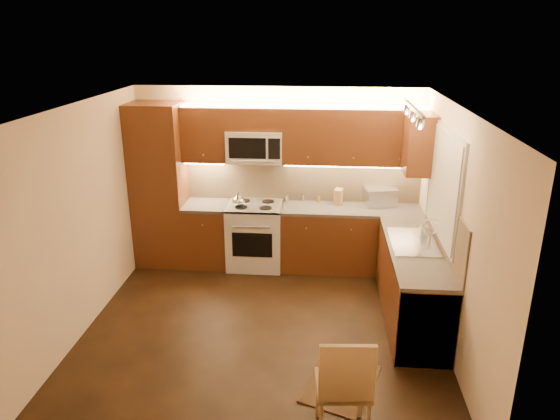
# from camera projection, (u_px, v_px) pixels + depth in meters

# --- Properties ---
(floor) EXTENTS (4.00, 4.00, 0.01)m
(floor) POSITION_uv_depth(u_px,v_px,m) (263.00, 329.00, 5.90)
(floor) COLOR black
(floor) RESTS_ON ground
(ceiling) EXTENTS (4.00, 4.00, 0.01)m
(ceiling) POSITION_uv_depth(u_px,v_px,m) (260.00, 108.00, 5.07)
(ceiling) COLOR beige
(ceiling) RESTS_ON ground
(wall_back) EXTENTS (4.00, 0.01, 2.50)m
(wall_back) POSITION_uv_depth(u_px,v_px,m) (278.00, 176.00, 7.37)
(wall_back) COLOR beige
(wall_back) RESTS_ON ground
(wall_front) EXTENTS (4.00, 0.01, 2.50)m
(wall_front) POSITION_uv_depth(u_px,v_px,m) (227.00, 331.00, 3.61)
(wall_front) COLOR beige
(wall_front) RESTS_ON ground
(wall_left) EXTENTS (0.01, 4.00, 2.50)m
(wall_left) POSITION_uv_depth(u_px,v_px,m) (80.00, 221.00, 5.65)
(wall_left) COLOR beige
(wall_left) RESTS_ON ground
(wall_right) EXTENTS (0.01, 4.00, 2.50)m
(wall_right) POSITION_uv_depth(u_px,v_px,m) (454.00, 233.00, 5.32)
(wall_right) COLOR beige
(wall_right) RESTS_ON ground
(pantry) EXTENTS (0.70, 0.60, 2.30)m
(pantry) POSITION_uv_depth(u_px,v_px,m) (159.00, 186.00, 7.25)
(pantry) COLOR #4E2810
(pantry) RESTS_ON floor
(base_cab_back_left) EXTENTS (0.62, 0.60, 0.86)m
(base_cab_back_left) POSITION_uv_depth(u_px,v_px,m) (208.00, 235.00, 7.44)
(base_cab_back_left) COLOR #4E2810
(base_cab_back_left) RESTS_ON floor
(counter_back_left) EXTENTS (0.62, 0.60, 0.04)m
(counter_back_left) POSITION_uv_depth(u_px,v_px,m) (207.00, 205.00, 7.29)
(counter_back_left) COLOR #3C3A36
(counter_back_left) RESTS_ON base_cab_back_left
(base_cab_back_right) EXTENTS (1.92, 0.60, 0.86)m
(base_cab_back_right) POSITION_uv_depth(u_px,v_px,m) (350.00, 240.00, 7.27)
(base_cab_back_right) COLOR #4E2810
(base_cab_back_right) RESTS_ON floor
(counter_back_right) EXTENTS (1.92, 0.60, 0.04)m
(counter_back_right) POSITION_uv_depth(u_px,v_px,m) (351.00, 209.00, 7.12)
(counter_back_right) COLOR #3C3A36
(counter_back_right) RESTS_ON base_cab_back_right
(base_cab_right) EXTENTS (0.60, 2.00, 0.86)m
(base_cab_right) POSITION_uv_depth(u_px,v_px,m) (412.00, 285.00, 6.00)
(base_cab_right) COLOR #4E2810
(base_cab_right) RESTS_ON floor
(counter_right) EXTENTS (0.60, 2.00, 0.04)m
(counter_right) POSITION_uv_depth(u_px,v_px,m) (415.00, 249.00, 5.85)
(counter_right) COLOR #3C3A36
(counter_right) RESTS_ON base_cab_right
(dishwasher) EXTENTS (0.58, 0.60, 0.84)m
(dishwasher) POSITION_uv_depth(u_px,v_px,m) (422.00, 316.00, 5.34)
(dishwasher) COLOR silver
(dishwasher) RESTS_ON floor
(backsplash_back) EXTENTS (3.30, 0.02, 0.60)m
(backsplash_back) POSITION_uv_depth(u_px,v_px,m) (303.00, 180.00, 7.34)
(backsplash_back) COLOR tan
(backsplash_back) RESTS_ON wall_back
(backsplash_right) EXTENTS (0.02, 2.00, 0.60)m
(backsplash_right) POSITION_uv_depth(u_px,v_px,m) (444.00, 224.00, 5.72)
(backsplash_right) COLOR tan
(backsplash_right) RESTS_ON wall_right
(upper_cab_back_left) EXTENTS (0.62, 0.35, 0.75)m
(upper_cab_back_left) POSITION_uv_depth(u_px,v_px,m) (205.00, 134.00, 7.07)
(upper_cab_back_left) COLOR #4E2810
(upper_cab_back_left) RESTS_ON wall_back
(upper_cab_back_right) EXTENTS (1.92, 0.35, 0.75)m
(upper_cab_back_right) POSITION_uv_depth(u_px,v_px,m) (354.00, 136.00, 6.91)
(upper_cab_back_right) COLOR #4E2810
(upper_cab_back_right) RESTS_ON wall_back
(upper_cab_bridge) EXTENTS (0.76, 0.35, 0.31)m
(upper_cab_bridge) POSITION_uv_depth(u_px,v_px,m) (255.00, 118.00, 6.94)
(upper_cab_bridge) COLOR #4E2810
(upper_cab_bridge) RESTS_ON wall_back
(upper_cab_right_corner) EXTENTS (0.35, 0.50, 0.75)m
(upper_cab_right_corner) POSITION_uv_depth(u_px,v_px,m) (420.00, 144.00, 6.45)
(upper_cab_right_corner) COLOR #4E2810
(upper_cab_right_corner) RESTS_ON wall_right
(stove) EXTENTS (0.76, 0.65, 0.92)m
(stove) POSITION_uv_depth(u_px,v_px,m) (255.00, 235.00, 7.35)
(stove) COLOR silver
(stove) RESTS_ON floor
(microwave) EXTENTS (0.76, 0.38, 0.44)m
(microwave) POSITION_uv_depth(u_px,v_px,m) (255.00, 146.00, 7.05)
(microwave) COLOR silver
(microwave) RESTS_ON wall_back
(window_frame) EXTENTS (0.03, 1.44, 1.24)m
(window_frame) POSITION_uv_depth(u_px,v_px,m) (445.00, 185.00, 5.73)
(window_frame) COLOR silver
(window_frame) RESTS_ON wall_right
(window_blinds) EXTENTS (0.02, 1.36, 1.16)m
(window_blinds) POSITION_uv_depth(u_px,v_px,m) (443.00, 185.00, 5.73)
(window_blinds) COLOR silver
(window_blinds) RESTS_ON wall_right
(sink) EXTENTS (0.52, 0.86, 0.15)m
(sink) POSITION_uv_depth(u_px,v_px,m) (414.00, 236.00, 5.96)
(sink) COLOR silver
(sink) RESTS_ON counter_right
(faucet) EXTENTS (0.20, 0.04, 0.30)m
(faucet) POSITION_uv_depth(u_px,v_px,m) (430.00, 231.00, 5.92)
(faucet) COLOR silver
(faucet) RESTS_ON counter_right
(track_light_bar) EXTENTS (0.04, 1.20, 0.03)m
(track_light_bar) POSITION_uv_depth(u_px,v_px,m) (414.00, 108.00, 5.33)
(track_light_bar) COLOR silver
(track_light_bar) RESTS_ON ceiling
(kettle) EXTENTS (0.17, 0.17, 0.20)m
(kettle) POSITION_uv_depth(u_px,v_px,m) (238.00, 200.00, 7.09)
(kettle) COLOR silver
(kettle) RESTS_ON stove
(toaster_oven) EXTENTS (0.47, 0.39, 0.25)m
(toaster_oven) POSITION_uv_depth(u_px,v_px,m) (380.00, 197.00, 7.20)
(toaster_oven) COLOR silver
(toaster_oven) RESTS_ON counter_back_right
(knife_block) EXTENTS (0.14, 0.18, 0.22)m
(knife_block) POSITION_uv_depth(u_px,v_px,m) (338.00, 197.00, 7.24)
(knife_block) COLOR #9F6D47
(knife_block) RESTS_ON counter_back_right
(spice_jar_a) EXTENTS (0.04, 0.04, 0.10)m
(spice_jar_a) POSITION_uv_depth(u_px,v_px,m) (303.00, 198.00, 7.38)
(spice_jar_a) COLOR silver
(spice_jar_a) RESTS_ON counter_back_right
(spice_jar_b) EXTENTS (0.05, 0.05, 0.09)m
(spice_jar_b) POSITION_uv_depth(u_px,v_px,m) (288.00, 198.00, 7.38)
(spice_jar_b) COLOR brown
(spice_jar_b) RESTS_ON counter_back_right
(spice_jar_c) EXTENTS (0.05, 0.05, 0.09)m
(spice_jar_c) POSITION_uv_depth(u_px,v_px,m) (287.00, 199.00, 7.34)
(spice_jar_c) COLOR silver
(spice_jar_c) RESTS_ON counter_back_right
(spice_jar_d) EXTENTS (0.05, 0.05, 0.09)m
(spice_jar_d) POSITION_uv_depth(u_px,v_px,m) (319.00, 199.00, 7.34)
(spice_jar_d) COLOR olive
(spice_jar_d) RESTS_ON counter_back_right
(soap_bottle) EXTENTS (0.10, 0.10, 0.20)m
(soap_bottle) POSITION_uv_depth(u_px,v_px,m) (424.00, 228.00, 6.13)
(soap_bottle) COLOR #BCBDC1
(soap_bottle) RESTS_ON counter_right
(rug) EXTENTS (0.83, 1.00, 0.01)m
(rug) POSITION_uv_depth(u_px,v_px,m) (341.00, 383.00, 4.98)
(rug) COLOR black
(rug) RESTS_ON floor
(dining_chair) EXTENTS (0.47, 0.47, 0.99)m
(dining_chair) POSITION_uv_depth(u_px,v_px,m) (343.00, 383.00, 4.24)
(dining_chair) COLOR #9F6D47
(dining_chair) RESTS_ON floor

